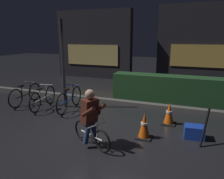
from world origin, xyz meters
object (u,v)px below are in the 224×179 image
object	(u,v)px
street_post	(63,65)
parked_bike_leftmost	(26,94)
cyclist	(91,118)
closed_umbrella	(205,127)
parked_bike_left_mid	(43,98)
blue_crate	(194,132)
traffic_cone_near	(144,126)
traffic_cone_far	(169,114)
parked_bike_center_left	(70,99)

from	to	relation	value
street_post	parked_bike_leftmost	xyz separation A→B (m)	(-1.46, -0.21, -1.07)
cyclist	closed_umbrella	world-z (taller)	cyclist
street_post	cyclist	distance (m)	2.98
parked_bike_left_mid	blue_crate	bearing A→B (deg)	-105.25
parked_bike_leftmost	parked_bike_left_mid	size ratio (longest dim) A/B	1.01
parked_bike_left_mid	traffic_cone_near	size ratio (longest dim) A/B	2.58
traffic_cone_far	cyclist	world-z (taller)	cyclist
street_post	traffic_cone_near	distance (m)	3.44
street_post	closed_umbrella	xyz separation A→B (m)	(4.26, -1.15, -1.01)
traffic_cone_far	cyclist	size ratio (longest dim) A/B	0.48
street_post	blue_crate	xyz separation A→B (m)	(4.07, -0.90, -1.26)
parked_bike_leftmost	traffic_cone_near	distance (m)	4.57
parked_bike_center_left	closed_umbrella	size ratio (longest dim) A/B	1.95
parked_bike_leftmost	traffic_cone_far	size ratio (longest dim) A/B	2.67
parked_bike_leftmost	closed_umbrella	bearing A→B (deg)	-101.28
parked_bike_leftmost	cyclist	bearing A→B (deg)	-120.01
street_post	traffic_cone_far	size ratio (longest dim) A/B	4.72
traffic_cone_far	street_post	bearing A→B (deg)	175.80
traffic_cone_near	parked_bike_left_mid	bearing A→B (deg)	165.17
traffic_cone_far	cyclist	xyz separation A→B (m)	(-1.41, -1.80, 0.34)
blue_crate	closed_umbrella	distance (m)	0.41
traffic_cone_near	street_post	bearing A→B (deg)	156.45
parked_bike_leftmost	parked_bike_left_mid	world-z (taller)	same
parked_bike_left_mid	traffic_cone_far	world-z (taller)	parked_bike_left_mid
traffic_cone_near	cyclist	bearing A→B (deg)	-142.28
parked_bike_center_left	traffic_cone_far	world-z (taller)	parked_bike_center_left
street_post	cyclist	size ratio (longest dim) A/B	2.26
traffic_cone_near	blue_crate	distance (m)	1.16
parked_bike_center_left	blue_crate	xyz separation A→B (m)	(3.77, -0.71, -0.20)
parked_bike_left_mid	traffic_cone_near	bearing A→B (deg)	-113.37
blue_crate	cyclist	bearing A→B (deg)	-150.73
blue_crate	parked_bike_leftmost	bearing A→B (deg)	172.85
parked_bike_leftmost	traffic_cone_near	bearing A→B (deg)	-105.76
street_post	parked_bike_leftmost	size ratio (longest dim) A/B	1.77
parked_bike_leftmost	traffic_cone_near	world-z (taller)	parked_bike_leftmost
traffic_cone_far	closed_umbrella	size ratio (longest dim) A/B	0.70
traffic_cone_far	closed_umbrella	distance (m)	1.24
parked_bike_left_mid	parked_bike_leftmost	bearing A→B (deg)	71.92
parked_bike_center_left	traffic_cone_far	size ratio (longest dim) A/B	2.77
street_post	parked_bike_leftmost	bearing A→B (deg)	-171.92
street_post	parked_bike_left_mid	xyz separation A→B (m)	(-0.61, -0.35, -1.08)
traffic_cone_far	parked_bike_leftmost	bearing A→B (deg)	179.48
parked_bike_left_mid	parked_bike_center_left	distance (m)	0.92
street_post	parked_bike_left_mid	distance (m)	1.28
parked_bike_left_mid	traffic_cone_far	distance (m)	4.02
traffic_cone_near	traffic_cone_far	bearing A→B (deg)	67.57
closed_umbrella	traffic_cone_far	bearing A→B (deg)	65.13
parked_bike_center_left	traffic_cone_near	world-z (taller)	parked_bike_center_left
parked_bike_leftmost	closed_umbrella	world-z (taller)	closed_umbrella
closed_umbrella	parked_bike_leftmost	bearing A→B (deg)	102.41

